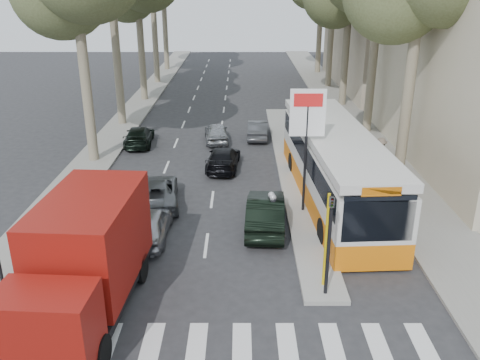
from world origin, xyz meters
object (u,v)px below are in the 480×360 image
at_px(dark_hatchback, 266,212).
at_px(city_bus, 334,164).
at_px(silver_hatchback, 150,224).
at_px(motorcycle, 272,214).
at_px(red_truck, 85,258).

bearing_deg(dark_hatchback, city_bus, -135.12).
xyz_separation_m(dark_hatchback, city_bus, (3.30, 2.89, 1.09)).
height_order(silver_hatchback, motorcycle, motorcycle).
bearing_deg(dark_hatchback, red_truck, 48.84).
distance_m(silver_hatchback, red_truck, 5.13).
height_order(red_truck, motorcycle, red_truck).
height_order(silver_hatchback, dark_hatchback, dark_hatchback).
relative_size(silver_hatchback, city_bus, 0.29).
bearing_deg(red_truck, silver_hatchback, 81.40).
xyz_separation_m(dark_hatchback, motorcycle, (0.24, -0.31, 0.07)).
xyz_separation_m(silver_hatchback, dark_hatchback, (4.70, 0.94, 0.08)).
bearing_deg(motorcycle, red_truck, -142.70).
relative_size(red_truck, motorcycle, 3.36).
xyz_separation_m(red_truck, motorcycle, (5.99, 5.49, -1.12)).
relative_size(dark_hatchback, motorcycle, 2.14).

